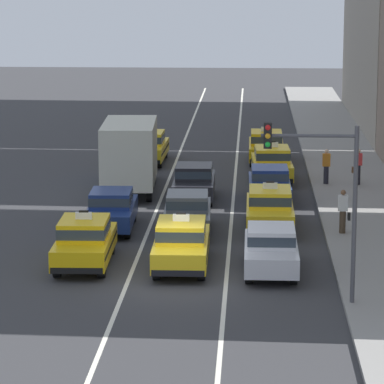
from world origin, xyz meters
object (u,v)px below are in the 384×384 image
object	(u,v)px
box_truck_left_third	(130,153)
taxi_center_nearest	(181,243)
taxi_right_fifth	(266,146)
traffic_light_pole	(323,182)
sedan_right_third	(270,183)
sedan_center_second	(187,212)
sedan_right_nearest	(271,248)
pedestrian_near_crosswalk	(358,167)
taxi_right_fourth	(272,163)
sedan_center_third	(194,181)
pedestrian_mid_block	(326,166)
sedan_left_second	(111,209)
pedestrian_by_storefront	(343,211)
taxi_right_second	(270,208)
taxi_left_nearest	(85,241)
taxi_left_fourth	(148,146)

from	to	relation	value
box_truck_left_third	taxi_center_nearest	distance (m)	13.63
taxi_right_fifth	traffic_light_pole	distance (m)	25.64
sedan_right_third	taxi_center_nearest	bearing A→B (deg)	-105.99
sedan_center_second	sedan_right_nearest	xyz separation A→B (m)	(3.12, -5.49, 0.00)
taxi_center_nearest	pedestrian_near_crosswalk	bearing A→B (deg)	63.45
sedan_right_nearest	taxi_right_fourth	distance (m)	16.42
sedan_center_third	taxi_right_fourth	distance (m)	5.83
sedan_right_third	pedestrian_mid_block	bearing A→B (deg)	54.05
taxi_right_fifth	box_truck_left_third	bearing A→B (deg)	-128.04
sedan_left_second	sedan_center_third	size ratio (longest dim) A/B	1.01
sedan_center_second	pedestrian_near_crosswalk	xyz separation A→B (m)	(7.38, 9.51, 0.14)
box_truck_left_third	taxi_right_fourth	bearing A→B (deg)	23.25
box_truck_left_third	pedestrian_by_storefront	xyz separation A→B (m)	(9.00, -8.43, -0.79)
sedan_center_third	taxi_right_second	bearing A→B (deg)	-59.80
sedan_center_third	traffic_light_pole	bearing A→B (deg)	-73.44
sedan_center_second	traffic_light_pole	size ratio (longest dim) A/B	0.78
sedan_center_third	box_truck_left_third	bearing A→B (deg)	148.00
box_truck_left_third	taxi_right_second	xyz separation A→B (m)	(6.25, -7.45, -0.90)
taxi_center_nearest	traffic_light_pole	xyz separation A→B (m)	(4.45, -4.16, 2.94)
sedan_center_second	taxi_right_fourth	size ratio (longest dim) A/B	0.94
taxi_right_fifth	taxi_right_second	bearing A→B (deg)	-90.16
sedan_right_nearest	taxi_right_fourth	size ratio (longest dim) A/B	0.93
taxi_left_nearest	taxi_right_fifth	bearing A→B (deg)	73.04
taxi_center_nearest	taxi_right_fourth	world-z (taller)	same
taxi_right_fourth	taxi_right_fifth	distance (m)	5.25
sedan_center_second	pedestrian_mid_block	distance (m)	11.29
pedestrian_near_crosswalk	taxi_right_fifth	bearing A→B (deg)	122.01
sedan_left_second	sedan_right_third	world-z (taller)	same
sedan_left_second	sedan_center_third	xyz separation A→B (m)	(2.91, 5.89, 0.00)
sedan_left_second	taxi_left_fourth	bearing A→B (deg)	90.00
pedestrian_near_crosswalk	pedestrian_by_storefront	world-z (taller)	pedestrian_near_crosswalk
taxi_left_nearest	pedestrian_by_storefront	distance (m)	10.29
sedan_center_third	pedestrian_near_crosswalk	size ratio (longest dim) A/B	2.58
box_truck_left_third	pedestrian_mid_block	bearing A→B (deg)	9.26
taxi_center_nearest	taxi_right_second	world-z (taller)	same
taxi_right_second	traffic_light_pole	xyz separation A→B (m)	(1.37, -9.95, 2.94)
sedan_center_third	pedestrian_near_crosswalk	bearing A→B (deg)	23.54
sedan_left_second	box_truck_left_third	world-z (taller)	box_truck_left_third
taxi_center_nearest	sedan_right_nearest	xyz separation A→B (m)	(3.03, -0.39, -0.03)
taxi_left_fourth	sedan_right_third	size ratio (longest dim) A/B	1.06
sedan_right_third	pedestrian_near_crosswalk	distance (m)	5.50
sedan_center_second	taxi_right_fourth	xyz separation A→B (m)	(3.42, 10.93, 0.03)
taxi_right_second	pedestrian_near_crosswalk	distance (m)	9.77
taxi_right_fourth	sedan_center_third	bearing A→B (deg)	-126.82
taxi_center_nearest	pedestrian_by_storefront	world-z (taller)	taxi_center_nearest
pedestrian_mid_block	pedestrian_by_storefront	xyz separation A→B (m)	(-0.00, -9.90, 0.01)
taxi_left_fourth	traffic_light_pole	world-z (taller)	traffic_light_pole
taxi_left_nearest	pedestrian_near_crosswalk	size ratio (longest dim) A/B	2.75
taxi_right_fourth	pedestrian_near_crosswalk	size ratio (longest dim) A/B	2.76
sedan_left_second	box_truck_left_third	bearing A→B (deg)	90.70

